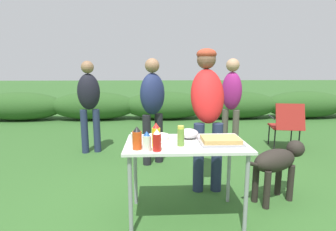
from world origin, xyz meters
TOP-DOWN VIEW (x-y plane):
  - ground_plane at (0.00, 0.00)m, footprint 60.00×60.00m
  - shrub_hedge at (-0.00, 4.98)m, footprint 14.40×0.90m
  - folding_table at (0.00, 0.00)m, footprint 1.10×0.64m
  - food_tray at (0.31, -0.05)m, footprint 0.38×0.28m
  - plate_stack at (-0.25, 0.12)m, footprint 0.20×0.20m
  - mixing_bowl at (0.04, 0.15)m, footprint 0.19×0.19m
  - paper_cup_stack at (-0.46, -0.03)m, footprint 0.08×0.08m
  - mustard_bottle at (-0.27, -0.11)m, footprint 0.07×0.07m
  - ketchup_bottle at (-0.27, -0.24)m, footprint 0.07×0.07m
  - hot_sauce_bottle at (-0.43, -0.18)m, footprint 0.08×0.08m
  - relish_jar at (-0.06, -0.10)m, footprint 0.06×0.06m
  - mayo_bottle at (-0.35, -0.24)m, footprint 0.07×0.07m
  - standing_person_in_navy_coat at (0.32, 0.65)m, footprint 0.39×0.50m
  - standing_person_in_gray_fleece at (0.94, 1.83)m, footprint 0.40×0.36m
  - standing_person_in_red_jacket at (-1.38, 2.05)m, footprint 0.41×0.34m
  - standing_person_in_dark_puffer at (-0.32, 1.47)m, footprint 0.47×0.43m
  - dog at (1.02, 0.28)m, footprint 0.80×0.46m
  - camp_chair_green_behind_table at (1.99, 2.04)m, footprint 0.56×0.66m

SIDE VIEW (x-z plane):
  - ground_plane at x=0.00m, z-range 0.00..0.00m
  - shrub_hedge at x=0.00m, z-range 0.00..0.78m
  - dog at x=1.02m, z-range 0.11..0.75m
  - camp_chair_green_behind_table at x=1.99m, z-range 0.05..0.88m
  - folding_table at x=0.00m, z-range 0.29..1.03m
  - plate_stack at x=-0.25m, z-range 0.74..0.78m
  - food_tray at x=0.31m, z-range 0.74..0.79m
  - mixing_bowl at x=0.04m, z-range 0.74..0.83m
  - paper_cup_stack at x=-0.46m, z-range 0.74..0.84m
  - mayo_bottle at x=-0.35m, z-range 0.74..0.90m
  - relish_jar at x=-0.06m, z-range 0.74..0.92m
  - ketchup_bottle at x=-0.27m, z-range 0.74..0.92m
  - hot_sauce_bottle at x=-0.43m, z-range 0.74..0.93m
  - mustard_bottle at x=-0.27m, z-range 0.73..0.94m
  - standing_person_in_red_jacket at x=-1.38m, z-range 0.15..1.68m
  - standing_person_in_dark_puffer at x=-0.32m, z-range 0.15..1.70m
  - standing_person_in_gray_fleece at x=0.94m, z-range 0.17..1.74m
  - standing_person_in_navy_coat at x=0.32m, z-range 0.20..1.84m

